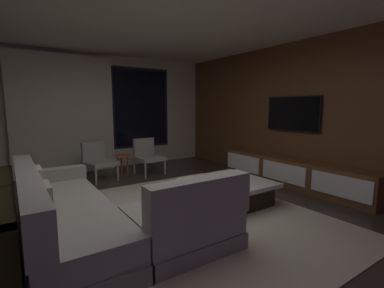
{
  "coord_description": "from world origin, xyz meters",
  "views": [
    {
      "loc": [
        -1.57,
        -3.05,
        1.49
      ],
      "look_at": [
        1.27,
        1.2,
        0.79
      ],
      "focal_mm": 25.64,
      "sensor_mm": 36.0,
      "label": 1
    }
  ],
  "objects_px": {
    "sectional_couch": "(96,218)",
    "side_stool": "(123,159)",
    "media_console": "(293,173)",
    "coffee_table": "(228,191)",
    "accent_chair_near_window": "(147,154)",
    "book_stack_on_coffee_table": "(222,175)",
    "mounted_tv": "(293,114)",
    "accent_chair_by_curtain": "(97,159)"
  },
  "relations": [
    {
      "from": "book_stack_on_coffee_table",
      "to": "accent_chair_by_curtain",
      "type": "xyz_separation_m",
      "value": [
        -1.3,
        2.34,
        0.03
      ]
    },
    {
      "from": "sectional_couch",
      "to": "side_stool",
      "type": "relative_size",
      "value": 5.43
    },
    {
      "from": "book_stack_on_coffee_table",
      "to": "side_stool",
      "type": "height_order",
      "value": "side_stool"
    },
    {
      "from": "accent_chair_near_window",
      "to": "sectional_couch",
      "type": "bearing_deg",
      "value": -124.86
    },
    {
      "from": "media_console",
      "to": "coffee_table",
      "type": "bearing_deg",
      "value": -179.58
    },
    {
      "from": "media_console",
      "to": "mounted_tv",
      "type": "distance_m",
      "value": 1.13
    },
    {
      "from": "coffee_table",
      "to": "media_console",
      "type": "height_order",
      "value": "media_console"
    },
    {
      "from": "sectional_couch",
      "to": "side_stool",
      "type": "height_order",
      "value": "sectional_couch"
    },
    {
      "from": "coffee_table",
      "to": "accent_chair_by_curtain",
      "type": "bearing_deg",
      "value": 117.27
    },
    {
      "from": "accent_chair_by_curtain",
      "to": "media_console",
      "type": "xyz_separation_m",
      "value": [
        2.9,
        -2.49,
        -0.18
      ]
    },
    {
      "from": "accent_chair_near_window",
      "to": "mounted_tv",
      "type": "xyz_separation_m",
      "value": [
        2.02,
        -2.22,
        0.92
      ]
    },
    {
      "from": "side_stool",
      "to": "sectional_couch",
      "type": "bearing_deg",
      "value": -115.31
    },
    {
      "from": "book_stack_on_coffee_table",
      "to": "mounted_tv",
      "type": "bearing_deg",
      "value": 1.56
    },
    {
      "from": "accent_chair_near_window",
      "to": "media_console",
      "type": "bearing_deg",
      "value": -52.72
    },
    {
      "from": "sectional_couch",
      "to": "coffee_table",
      "type": "xyz_separation_m",
      "value": [
        2.02,
        0.15,
        -0.1
      ]
    },
    {
      "from": "accent_chair_near_window",
      "to": "mounted_tv",
      "type": "distance_m",
      "value": 3.14
    },
    {
      "from": "coffee_table",
      "to": "accent_chair_near_window",
      "type": "distance_m",
      "value": 2.45
    },
    {
      "from": "sectional_couch",
      "to": "accent_chair_by_curtain",
      "type": "distance_m",
      "value": 2.75
    },
    {
      "from": "coffee_table",
      "to": "media_console",
      "type": "xyz_separation_m",
      "value": [
        1.61,
        0.01,
        0.06
      ]
    },
    {
      "from": "side_stool",
      "to": "mounted_tv",
      "type": "height_order",
      "value": "mounted_tv"
    },
    {
      "from": "coffee_table",
      "to": "accent_chair_near_window",
      "type": "bearing_deg",
      "value": 95.32
    },
    {
      "from": "mounted_tv",
      "to": "sectional_couch",
      "type": "bearing_deg",
      "value": -174.67
    },
    {
      "from": "sectional_couch",
      "to": "media_console",
      "type": "xyz_separation_m",
      "value": [
        3.63,
        0.16,
        -0.04
      ]
    },
    {
      "from": "accent_chair_by_curtain",
      "to": "mounted_tv",
      "type": "distance_m",
      "value": 3.95
    },
    {
      "from": "sectional_couch",
      "to": "accent_chair_near_window",
      "type": "relative_size",
      "value": 3.21
    },
    {
      "from": "sectional_couch",
      "to": "coffee_table",
      "type": "relative_size",
      "value": 2.16
    },
    {
      "from": "media_console",
      "to": "mounted_tv",
      "type": "relative_size",
      "value": 2.71
    },
    {
      "from": "book_stack_on_coffee_table",
      "to": "mounted_tv",
      "type": "height_order",
      "value": "mounted_tv"
    },
    {
      "from": "side_stool",
      "to": "coffee_table",
      "type": "bearing_deg",
      "value": -73.26
    },
    {
      "from": "accent_chair_near_window",
      "to": "mounted_tv",
      "type": "relative_size",
      "value": 0.68
    },
    {
      "from": "sectional_couch",
      "to": "accent_chair_near_window",
      "type": "distance_m",
      "value": 3.14
    },
    {
      "from": "book_stack_on_coffee_table",
      "to": "side_stool",
      "type": "xyz_separation_m",
      "value": [
        -0.77,
        2.36,
        -0.03
      ]
    },
    {
      "from": "coffee_table",
      "to": "media_console",
      "type": "bearing_deg",
      "value": 0.42
    },
    {
      "from": "media_console",
      "to": "accent_chair_by_curtain",
      "type": "bearing_deg",
      "value": 139.39
    },
    {
      "from": "sectional_couch",
      "to": "mounted_tv",
      "type": "height_order",
      "value": "mounted_tv"
    },
    {
      "from": "sectional_couch",
      "to": "coffee_table",
      "type": "bearing_deg",
      "value": 4.14
    },
    {
      "from": "book_stack_on_coffee_table",
      "to": "accent_chair_near_window",
      "type": "distance_m",
      "value": 2.28
    },
    {
      "from": "coffee_table",
      "to": "book_stack_on_coffee_table",
      "type": "bearing_deg",
      "value": 84.4
    },
    {
      "from": "sectional_couch",
      "to": "accent_chair_near_window",
      "type": "bearing_deg",
      "value": 55.14
    },
    {
      "from": "mounted_tv",
      "to": "book_stack_on_coffee_table",
      "type": "bearing_deg",
      "value": -178.44
    },
    {
      "from": "accent_chair_near_window",
      "to": "side_stool",
      "type": "distance_m",
      "value": 0.54
    },
    {
      "from": "book_stack_on_coffee_table",
      "to": "accent_chair_near_window",
      "type": "bearing_deg",
      "value": 96.09
    }
  ]
}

